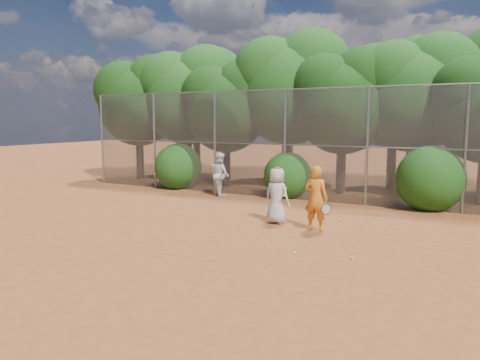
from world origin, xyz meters
The scene contains 23 objects.
ground centered at (0.00, 0.00, 0.00)m, with size 80.00×80.00×0.00m, color brown.
fence_back centered at (-0.12, 6.00, 2.05)m, with size 20.05×0.09×4.03m.
tree_0 centered at (-9.44, 8.04, 3.93)m, with size 4.38×3.81×6.00m.
tree_1 centered at (-6.94, 8.54, 4.16)m, with size 4.64×4.03×6.35m.
tree_2 centered at (-4.45, 7.83, 3.58)m, with size 3.99×3.47×5.47m.
tree_3 centered at (-1.94, 8.84, 4.40)m, with size 4.89×4.26×6.70m.
tree_4 centered at (0.55, 8.24, 3.76)m, with size 4.19×3.64×5.73m.
tree_5 centered at (3.06, 9.04, 4.05)m, with size 4.51×3.92×6.17m.
tree_9 centered at (-7.94, 10.84, 4.34)m, with size 4.83×4.20×6.62m.
tree_10 centered at (-2.93, 11.05, 4.63)m, with size 5.15×4.48×7.06m.
tree_11 centered at (2.06, 10.64, 4.16)m, with size 4.64×4.03×6.35m.
bush_0 centered at (-6.00, 6.30, 1.00)m, with size 2.00×2.00×2.00m, color #164611.
bush_1 centered at (-1.00, 6.30, 0.90)m, with size 1.80×1.80×1.80m, color #164611.
bush_2 centered at (4.00, 6.30, 1.10)m, with size 2.20×2.20×2.20m, color #164611.
player_yellow centered at (1.68, 1.73, 0.87)m, with size 0.79×0.53×1.74m.
player_teen centered at (0.41, 2.06, 0.80)m, with size 0.85×0.63×1.62m.
player_white centered at (-3.42, 5.40, 0.83)m, with size 1.02×0.96×1.67m.
ball_0 centered at (1.00, 0.47, 0.03)m, with size 0.07×0.07×0.07m, color yellow.
ball_1 centered at (1.95, 3.14, 0.03)m, with size 0.07×0.07×0.07m, color yellow.
ball_2 centered at (2.00, -0.59, 0.03)m, with size 0.07×0.07×0.07m, color yellow.
ball_3 centered at (3.20, -0.38, 0.03)m, with size 0.07×0.07×0.07m, color yellow.
ball_4 centered at (1.12, -0.12, 0.03)m, with size 0.07×0.07×0.07m, color yellow.
ball_5 centered at (3.00, 3.77, 0.03)m, with size 0.07×0.07×0.07m, color yellow.
Camera 1 is at (5.61, -9.93, 2.97)m, focal length 35.00 mm.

